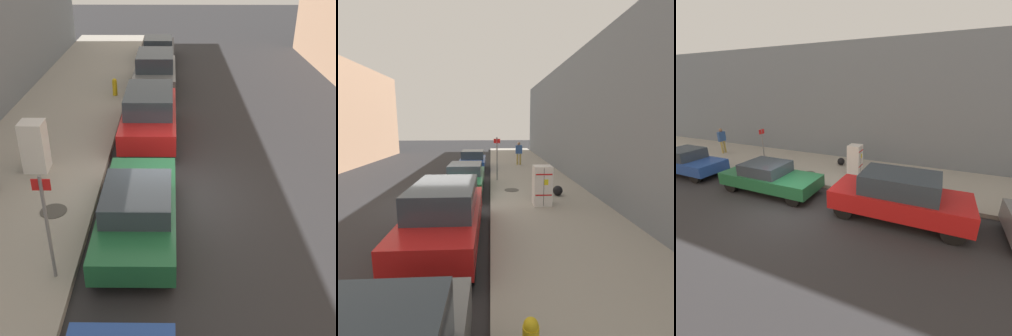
% 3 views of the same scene
% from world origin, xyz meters
% --- Properties ---
extents(ground_plane, '(80.00, 80.00, 0.00)m').
position_xyz_m(ground_plane, '(0.00, 0.00, 0.00)').
color(ground_plane, '#28282B').
extents(sidewalk_slab, '(4.67, 44.00, 0.18)m').
position_xyz_m(sidewalk_slab, '(-4.42, 0.00, 0.09)').
color(sidewalk_slab, '#9E998E').
rests_on(sidewalk_slab, ground).
extents(building_facade_near, '(2.05, 39.60, 7.16)m').
position_xyz_m(building_facade_near, '(-7.78, 0.00, 3.58)').
color(building_facade_near, slate).
rests_on(building_facade_near, ground).
extents(discarded_refrigerator, '(0.71, 0.67, 1.57)m').
position_xyz_m(discarded_refrigerator, '(-4.15, 1.17, 0.96)').
color(discarded_refrigerator, white).
rests_on(discarded_refrigerator, sidewalk_slab).
extents(manhole_cover, '(0.70, 0.70, 0.02)m').
position_xyz_m(manhole_cover, '(-3.12, -1.11, 0.19)').
color(manhole_cover, '#47443F').
rests_on(manhole_cover, sidewalk_slab).
extents(street_sign_post, '(0.36, 0.07, 2.43)m').
position_xyz_m(street_sign_post, '(-2.47, -3.50, 1.54)').
color(street_sign_post, slate).
rests_on(street_sign_post, sidewalk_slab).
extents(trash_bag, '(0.45, 0.45, 0.45)m').
position_xyz_m(trash_bag, '(-5.12, -0.08, 0.40)').
color(trash_bag, black).
rests_on(trash_bag, sidewalk_slab).
extents(pedestrian_walking_far, '(0.50, 0.23, 1.74)m').
position_xyz_m(pedestrian_walking_far, '(-4.30, -8.91, 1.20)').
color(pedestrian_walking_far, '#A8934C').
rests_on(pedestrian_walking_far, sidewalk_slab).
extents(parked_hatchback_blue, '(1.75, 4.09, 1.44)m').
position_xyz_m(parked_hatchback_blue, '(-0.84, -7.45, 0.73)').
color(parked_hatchback_blue, '#23479E').
rests_on(parked_hatchback_blue, ground).
extents(parked_sedan_green, '(1.81, 4.60, 1.38)m').
position_xyz_m(parked_sedan_green, '(-0.84, -1.75, 0.72)').
color(parked_sedan_green, '#1E6038').
rests_on(parked_sedan_green, ground).
extents(parked_suv_red, '(1.89, 4.89, 1.76)m').
position_xyz_m(parked_suv_red, '(-0.84, 4.11, 0.92)').
color(parked_suv_red, red).
rests_on(parked_suv_red, ground).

